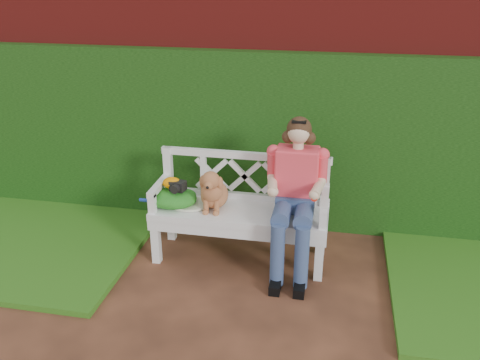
# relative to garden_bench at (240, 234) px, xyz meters

# --- Properties ---
(ground) EXTENTS (60.00, 60.00, 0.00)m
(ground) POSITION_rel_garden_bench_xyz_m (0.18, -0.96, -0.24)
(ground) COLOR #321D14
(brick_wall) EXTENTS (10.00, 0.30, 2.20)m
(brick_wall) POSITION_rel_garden_bench_xyz_m (0.18, 0.94, 0.86)
(brick_wall) COLOR maroon
(brick_wall) RESTS_ON ground
(ivy_hedge) EXTENTS (10.00, 0.18, 1.70)m
(ivy_hedge) POSITION_rel_garden_bench_xyz_m (0.18, 0.72, 0.61)
(ivy_hedge) COLOR #265B19
(ivy_hedge) RESTS_ON ground
(grass_left) EXTENTS (2.60, 2.00, 0.05)m
(grass_left) POSITION_rel_garden_bench_xyz_m (-2.22, -0.06, -0.21)
(grass_left) COLOR #1C5D15
(grass_left) RESTS_ON ground
(garden_bench) EXTENTS (1.61, 0.68, 0.48)m
(garden_bench) POSITION_rel_garden_bench_xyz_m (0.00, 0.00, 0.00)
(garden_bench) COLOR white
(garden_bench) RESTS_ON ground
(seated_woman) EXTENTS (0.59, 0.75, 1.24)m
(seated_woman) POSITION_rel_garden_bench_xyz_m (0.47, -0.02, 0.38)
(seated_woman) COLOR #FE2833
(seated_woman) RESTS_ON ground
(dog) EXTENTS (0.29, 0.37, 0.38)m
(dog) POSITION_rel_garden_bench_xyz_m (-0.22, -0.03, 0.43)
(dog) COLOR brown
(dog) RESTS_ON garden_bench
(tennis_racket) EXTENTS (0.69, 0.37, 0.03)m
(tennis_racket) POSITION_rel_garden_bench_xyz_m (-0.48, -0.02, 0.26)
(tennis_racket) COLOR white
(tennis_racket) RESTS_ON garden_bench
(green_bag) EXTENTS (0.47, 0.38, 0.15)m
(green_bag) POSITION_rel_garden_bench_xyz_m (-0.59, -0.04, 0.31)
(green_bag) COLOR green
(green_bag) RESTS_ON garden_bench
(camera_item) EXTENTS (0.14, 0.12, 0.08)m
(camera_item) POSITION_rel_garden_bench_xyz_m (-0.53, -0.04, 0.43)
(camera_item) COLOR black
(camera_item) RESTS_ON green_bag
(baseball_glove) EXTENTS (0.20, 0.18, 0.10)m
(baseball_glove) POSITION_rel_garden_bench_xyz_m (-0.59, -0.02, 0.44)
(baseball_glove) COLOR orange
(baseball_glove) RESTS_ON green_bag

